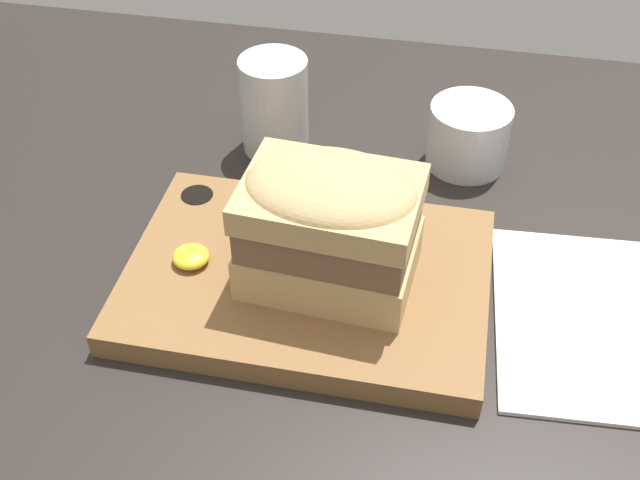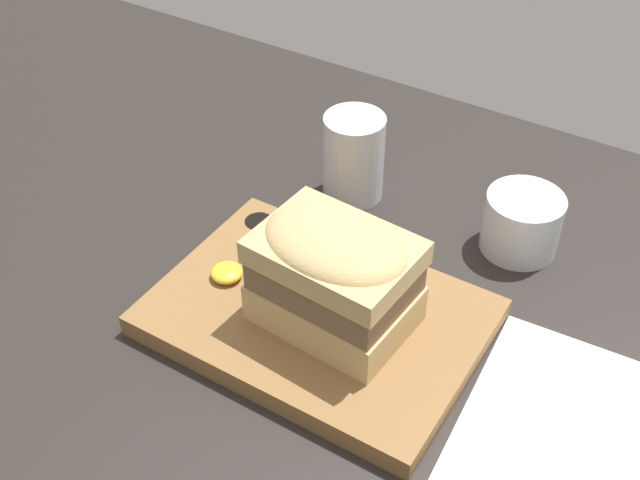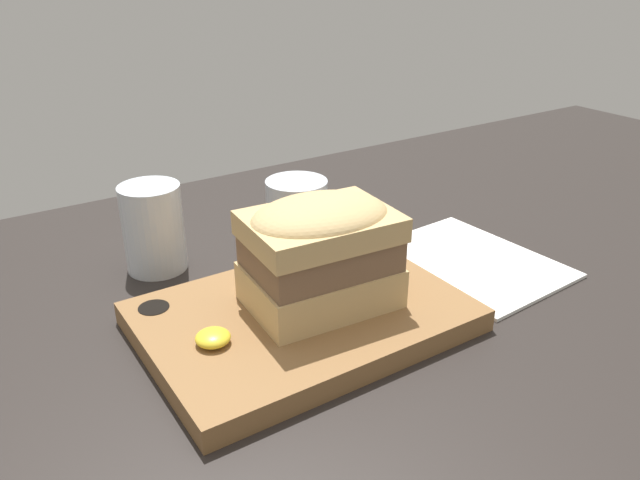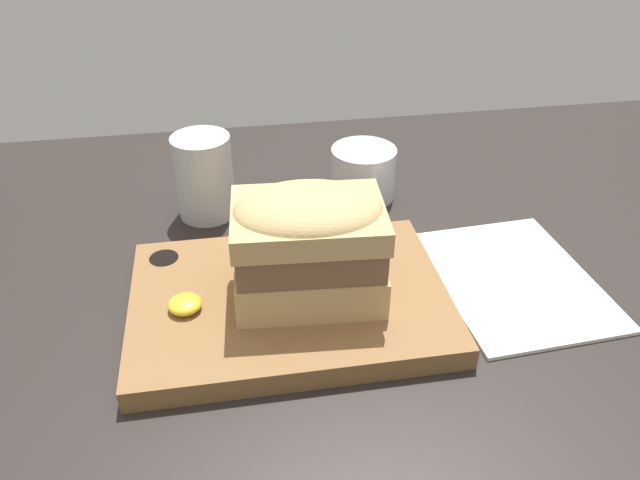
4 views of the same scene
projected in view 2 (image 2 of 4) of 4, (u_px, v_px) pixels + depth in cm
name	position (u px, v px, depth cm)	size (l,w,h in cm)	color
dining_table	(380.00, 395.00, 68.69)	(181.82, 93.42, 2.00)	#282321
serving_board	(317.00, 316.00, 72.90)	(29.04, 20.53, 2.23)	olive
sandwich	(335.00, 272.00, 67.63)	(13.80, 10.41, 10.39)	tan
mustard_dollop	(227.00, 273.00, 74.86)	(3.00, 3.00, 1.20)	yellow
water_glass	(353.00, 162.00, 85.94)	(6.58, 6.58, 9.69)	silver
wine_glass	(521.00, 224.00, 80.00)	(7.79, 7.79, 6.23)	silver
napkin	(560.00, 426.00, 64.82)	(16.21, 20.50, 0.40)	white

